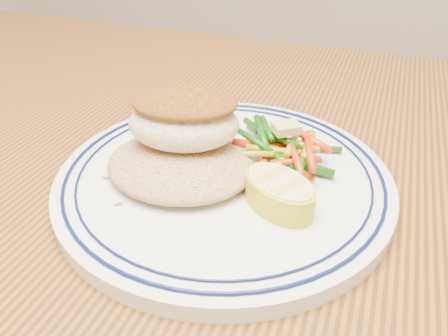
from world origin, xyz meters
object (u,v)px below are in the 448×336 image
plate (224,178)px  lemon_wedge (279,192)px  rice_pilaf (181,161)px  vegetable_pile (284,150)px  fish_fillet (184,118)px  dining_table (190,264)px

plate → lemon_wedge: bearing=-26.8°
rice_pilaf → lemon_wedge: (0.09, -0.02, 0.00)m
rice_pilaf → plate: bearing=21.4°
rice_pilaf → vegetable_pile: bearing=32.0°
fish_fillet → vegetable_pile: 0.09m
rice_pilaf → lemon_wedge: bearing=-9.3°
fish_fillet → dining_table: bearing=-69.6°
plate → rice_pilaf: rice_pilaf is taller
plate → fish_fillet: fish_fillet is taller
fish_fillet → lemon_wedge: 0.11m
dining_table → lemon_wedge: (0.09, -0.01, 0.13)m
dining_table → lemon_wedge: bearing=-9.2°
vegetable_pile → lemon_wedge: bearing=-79.0°
rice_pilaf → lemon_wedge: 0.09m
vegetable_pile → lemon_wedge: vegetable_pile is taller
dining_table → fish_fillet: bearing=110.4°
fish_fillet → plate: bearing=-9.0°
dining_table → lemon_wedge: lemon_wedge is taller
plate → dining_table: bearing=-155.6°
rice_pilaf → lemon_wedge: same height
rice_pilaf → vegetable_pile: 0.09m
dining_table → rice_pilaf: (-0.00, 0.00, 0.12)m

